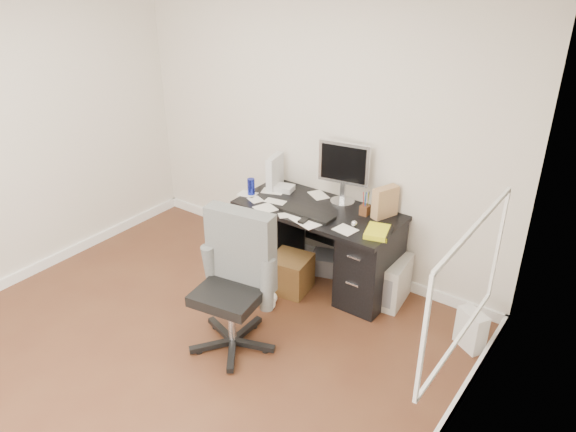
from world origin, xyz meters
name	(u,v)px	position (x,y,z in m)	size (l,w,h in m)	color
ground	(168,361)	(0.00, 0.00, 0.00)	(4.00, 4.00, 0.00)	#4D2718
room_shell	(150,162)	(0.03, 0.03, 1.66)	(4.02, 4.02, 2.71)	silver
desk	(318,242)	(0.30, 1.65, 0.40)	(1.50, 0.70, 0.75)	black
loose_papers	(297,205)	(0.10, 1.60, 0.75)	(1.10, 0.60, 0.00)	white
lcd_monitor	(344,173)	(0.41, 1.88, 1.05)	(0.47, 0.27, 0.60)	silver
keyboard	(307,213)	(0.28, 1.49, 0.76)	(0.50, 0.17, 0.03)	black
computer_mouse	(354,224)	(0.73, 1.54, 0.78)	(0.05, 0.05, 0.05)	silver
travel_mug	(251,187)	(-0.39, 1.54, 0.83)	(0.07, 0.07, 0.16)	#16209A
white_binder	(275,172)	(-0.31, 1.80, 0.91)	(0.13, 0.28, 0.32)	silver
magazine_file	(385,202)	(0.84, 1.86, 0.89)	(0.12, 0.24, 0.27)	tan
pen_cup	(365,204)	(0.69, 1.78, 0.86)	(0.09, 0.09, 0.22)	#5F2F1B
yellow_book	(378,232)	(0.96, 1.53, 0.77)	(0.20, 0.25, 0.04)	yellow
paper_remote	(307,220)	(0.35, 1.39, 0.76)	(0.28, 0.22, 0.02)	white
office_chair	(230,287)	(0.28, 0.44, 0.56)	(0.64, 0.64, 1.13)	#4D4F4D
pc_tower	(395,282)	(1.06, 1.74, 0.21)	(0.19, 0.42, 0.42)	#B2ABA0
shopping_bag	(471,330)	(1.83, 1.54, 0.17)	(0.25, 0.18, 0.33)	silver
wicker_basket	(290,273)	(0.19, 1.36, 0.17)	(0.34, 0.34, 0.34)	#533119
desk_printer	(327,263)	(0.31, 1.82, 0.09)	(0.31, 0.26, 0.18)	slate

